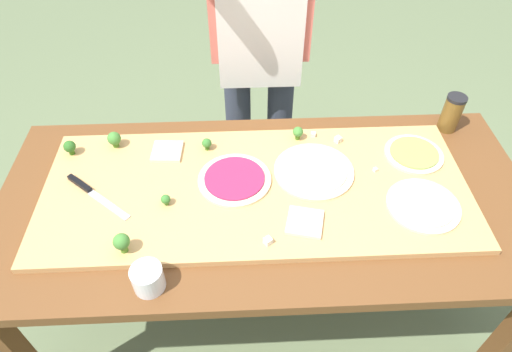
% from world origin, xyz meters
% --- Properties ---
extents(ground_plane, '(8.00, 8.00, 0.00)m').
position_xyz_m(ground_plane, '(0.00, 0.00, 0.00)').
color(ground_plane, '#60704C').
extents(prep_table, '(1.81, 0.83, 0.76)m').
position_xyz_m(prep_table, '(0.00, 0.00, 0.66)').
color(prep_table, brown).
rests_on(prep_table, ground).
extents(cutting_board, '(1.43, 0.59, 0.02)m').
position_xyz_m(cutting_board, '(-0.03, 0.02, 0.77)').
color(cutting_board, tan).
rests_on(cutting_board, prep_table).
extents(chefs_knife, '(0.24, 0.21, 0.02)m').
position_xyz_m(chefs_knife, '(-0.59, 0.02, 0.78)').
color(chefs_knife, '#B7BABF').
rests_on(chefs_knife, cutting_board).
extents(pizza_whole_cheese_artichoke, '(0.23, 0.23, 0.02)m').
position_xyz_m(pizza_whole_cheese_artichoke, '(0.50, -0.09, 0.79)').
color(pizza_whole_cheese_artichoke, beige).
rests_on(pizza_whole_cheese_artichoke, cutting_board).
extents(pizza_whole_white_garlic, '(0.28, 0.28, 0.02)m').
position_xyz_m(pizza_whole_white_garlic, '(0.17, 0.08, 0.79)').
color(pizza_whole_white_garlic, beige).
rests_on(pizza_whole_white_garlic, cutting_board).
extents(pizza_whole_beet_magenta, '(0.25, 0.25, 0.02)m').
position_xyz_m(pizza_whole_beet_magenta, '(-0.10, 0.05, 0.79)').
color(pizza_whole_beet_magenta, beige).
rests_on(pizza_whole_beet_magenta, cutting_board).
extents(pizza_whole_pesto_green, '(0.21, 0.21, 0.02)m').
position_xyz_m(pizza_whole_pesto_green, '(0.54, 0.15, 0.79)').
color(pizza_whole_pesto_green, beige).
rests_on(pizza_whole_pesto_green, cutting_board).
extents(pizza_slice_near_right, '(0.11, 0.11, 0.01)m').
position_xyz_m(pizza_slice_near_right, '(-0.35, 0.21, 0.78)').
color(pizza_slice_near_right, beige).
rests_on(pizza_slice_near_right, cutting_board).
extents(pizza_slice_far_left, '(0.13, 0.13, 0.01)m').
position_xyz_m(pizza_slice_far_left, '(0.11, -0.14, 0.78)').
color(pizza_slice_far_left, beige).
rests_on(pizza_slice_far_left, cutting_board).
extents(broccoli_floret_back_left, '(0.04, 0.04, 0.05)m').
position_xyz_m(broccoli_floret_back_left, '(0.13, 0.26, 0.81)').
color(broccoli_floret_back_left, '#487A23').
rests_on(broccoli_floret_back_left, cutting_board).
extents(broccoli_floret_center_right, '(0.04, 0.04, 0.05)m').
position_xyz_m(broccoli_floret_center_right, '(-0.20, 0.22, 0.81)').
color(broccoli_floret_center_right, '#3F7220').
rests_on(broccoli_floret_center_right, cutting_board).
extents(broccoli_floret_center_left, '(0.04, 0.04, 0.06)m').
position_xyz_m(broccoli_floret_center_left, '(-0.69, 0.22, 0.81)').
color(broccoli_floret_center_left, '#366618').
rests_on(broccoli_floret_center_left, cutting_board).
extents(broccoli_floret_back_right, '(0.03, 0.03, 0.04)m').
position_xyz_m(broccoli_floret_back_right, '(-0.33, -0.04, 0.80)').
color(broccoli_floret_back_right, '#3F7220').
rests_on(broccoli_floret_back_right, cutting_board).
extents(broccoli_floret_front_right, '(0.05, 0.05, 0.06)m').
position_xyz_m(broccoli_floret_front_right, '(-0.54, 0.25, 0.81)').
color(broccoli_floret_front_right, '#487A23').
rests_on(broccoli_floret_front_right, cutting_board).
extents(broccoli_floret_front_left, '(0.05, 0.05, 0.07)m').
position_xyz_m(broccoli_floret_front_left, '(-0.43, -0.22, 0.82)').
color(broccoli_floret_front_left, '#487A23').
rests_on(broccoli_floret_front_left, cutting_board).
extents(cheese_crumble_a, '(0.02, 0.02, 0.02)m').
position_xyz_m(cheese_crumble_a, '(0.20, 0.27, 0.79)').
color(cheese_crumble_a, silver).
rests_on(cheese_crumble_a, cutting_board).
extents(cheese_crumble_b, '(0.03, 0.03, 0.02)m').
position_xyz_m(cheese_crumble_b, '(-0.01, -0.21, 0.79)').
color(cheese_crumble_b, white).
rests_on(cheese_crumble_b, cutting_board).
extents(cheese_crumble_c, '(0.03, 0.03, 0.02)m').
position_xyz_m(cheese_crumble_c, '(0.28, 0.24, 0.79)').
color(cheese_crumble_c, silver).
rests_on(cheese_crumble_c, cutting_board).
extents(cheese_crumble_d, '(0.02, 0.02, 0.01)m').
position_xyz_m(cheese_crumble_d, '(0.39, 0.08, 0.78)').
color(cheese_crumble_d, white).
rests_on(cheese_crumble_d, cutting_board).
extents(flour_cup, '(0.09, 0.09, 0.08)m').
position_xyz_m(flour_cup, '(-0.35, -0.33, 0.79)').
color(flour_cup, white).
rests_on(flour_cup, prep_table).
extents(sauce_jar, '(0.07, 0.07, 0.15)m').
position_xyz_m(sauce_jar, '(0.73, 0.32, 0.83)').
color(sauce_jar, brown).
rests_on(sauce_jar, prep_table).
extents(cook_center, '(0.54, 0.39, 1.67)m').
position_xyz_m(cook_center, '(0.01, 0.69, 1.00)').
color(cook_center, '#333847').
rests_on(cook_center, ground).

